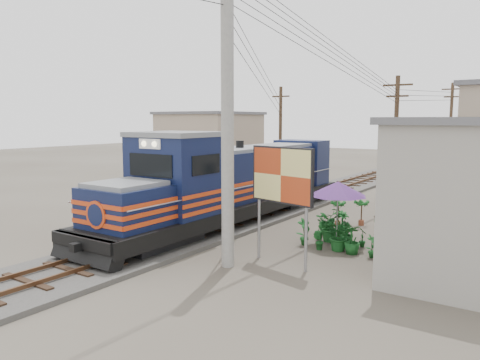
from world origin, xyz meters
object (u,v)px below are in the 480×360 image
Objects in this scene: billboard at (282,178)px; market_umbrella at (338,189)px; vendor at (383,225)px; locomotive at (232,184)px.

market_umbrella is (0.53, 3.30, -0.72)m from billboard.
locomotive is at bearing -40.81° from vendor.
billboard reaches higher than vendor.
locomotive is 8.80× the size of vendor.
vendor is (1.68, 0.14, -1.16)m from market_umbrella.
billboard is 3.42m from market_umbrella.
billboard is 2.05× the size of vendor.
locomotive is 6.86× the size of market_umbrella.
billboard is 4.50m from vendor.
market_umbrella is 2.05m from vendor.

